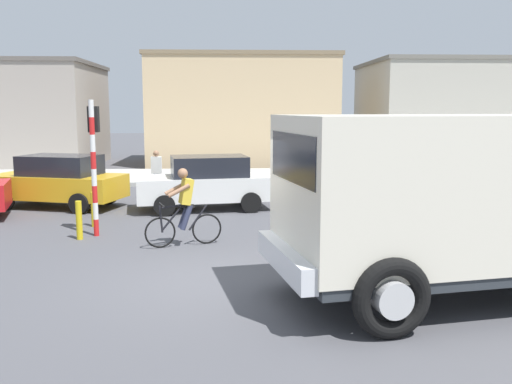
% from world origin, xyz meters
% --- Properties ---
extents(ground_plane, '(120.00, 120.00, 0.00)m').
position_xyz_m(ground_plane, '(0.00, 0.00, 0.00)').
color(ground_plane, '#4C4C51').
extents(sidewalk_far, '(80.00, 5.00, 0.16)m').
position_xyz_m(sidewalk_far, '(0.00, 14.58, 0.08)').
color(sidewalk_far, '#ADADA8').
rests_on(sidewalk_far, ground).
extents(truck_foreground, '(5.77, 3.53, 2.90)m').
position_xyz_m(truck_foreground, '(3.65, -1.04, 1.67)').
color(truck_foreground, silver).
rests_on(truck_foreground, ground).
extents(cyclist, '(1.65, 0.69, 1.72)m').
position_xyz_m(cyclist, '(-0.79, 2.58, 0.86)').
color(cyclist, black).
rests_on(cyclist, ground).
extents(traffic_light_pole, '(0.24, 0.43, 3.20)m').
position_xyz_m(traffic_light_pole, '(-2.97, 3.72, 2.07)').
color(traffic_light_pole, red).
rests_on(traffic_light_pole, ground).
extents(car_red_near, '(4.31, 2.74, 1.60)m').
position_xyz_m(car_red_near, '(-5.03, 7.63, 0.82)').
color(car_red_near, gold).
rests_on(car_red_near, ground).
extents(car_far_side, '(4.23, 2.37, 1.60)m').
position_xyz_m(car_far_side, '(-0.51, 7.08, 0.82)').
color(car_far_side, white).
rests_on(car_far_side, ground).
extents(pedestrian_near_kerb, '(0.34, 0.22, 1.62)m').
position_xyz_m(pedestrian_near_kerb, '(-2.25, 9.15, 0.85)').
color(pedestrian_near_kerb, '#2D334C').
rests_on(pedestrian_near_kerb, ground).
extents(bollard_near, '(0.14, 0.14, 0.90)m').
position_xyz_m(bollard_near, '(-3.27, 3.29, 0.45)').
color(bollard_near, gold).
rests_on(bollard_near, ground).
extents(bollard_far, '(0.14, 0.14, 0.90)m').
position_xyz_m(bollard_far, '(-3.27, 4.69, 0.45)').
color(bollard_far, gold).
rests_on(bollard_far, ground).
extents(building_mid_block, '(9.95, 6.62, 5.81)m').
position_xyz_m(building_mid_block, '(0.87, 21.39, 2.91)').
color(building_mid_block, '#D1B284').
rests_on(building_mid_block, ground).
extents(building_corner_right, '(11.03, 7.90, 5.58)m').
position_xyz_m(building_corner_right, '(13.39, 21.56, 2.80)').
color(building_corner_right, '#B2AD9E').
rests_on(building_corner_right, ground).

